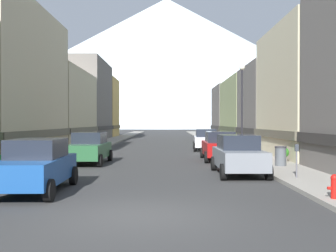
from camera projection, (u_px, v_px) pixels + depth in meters
name	position (u px, v px, depth m)	size (l,w,h in m)	color
ground_plane	(141.00, 216.00, 9.99)	(400.00, 400.00, 0.00)	#323232
sidewalk_left	(106.00, 142.00, 44.97)	(2.50, 100.00, 0.15)	gray
sidewalk_right	(216.00, 142.00, 45.01)	(2.50, 100.00, 0.15)	gray
storefront_left_2	(34.00, 110.00, 39.09)	(10.02, 12.80, 7.42)	beige
storefront_left_3	(71.00, 102.00, 51.94)	(9.13, 12.36, 10.28)	#66605B
storefront_left_4	(90.00, 109.00, 62.60)	(8.12, 8.09, 9.21)	#D8B259
storefront_right_1	(334.00, 95.00, 25.92)	(8.42, 9.81, 8.56)	beige
storefront_right_2	(291.00, 109.00, 35.30)	(8.73, 8.49, 7.38)	#66605B
storefront_right_3	(260.00, 112.00, 46.25)	(8.42, 12.78, 7.38)	#8C9966
storefront_right_4	(239.00, 113.00, 57.94)	(7.60, 9.42, 7.57)	#66605B
car_left_0	(34.00, 165.00, 13.39)	(2.14, 4.44, 1.78)	#19478C
car_left_1	(88.00, 148.00, 22.47)	(2.12, 4.43, 1.78)	#265933
car_right_0	(237.00, 155.00, 17.76)	(2.07, 4.41, 1.78)	slate
car_right_1	(218.00, 146.00, 24.37)	(2.10, 4.42, 1.78)	#9E1111
car_right_2	(204.00, 140.00, 33.20)	(2.23, 4.48, 1.78)	silver
fire_hydrant_near	(333.00, 186.00, 11.46)	(0.40, 0.22, 0.70)	red
parking_meter_near	(295.00, 156.00, 15.76)	(0.14, 0.10, 1.33)	#595960
trash_bin_right	(279.00, 156.00, 20.12)	(0.59, 0.59, 0.98)	#4C5156
potted_plant_0	(282.00, 154.00, 21.87)	(0.60, 0.60, 0.84)	gray
potted_plant_1	(3.00, 161.00, 18.54)	(0.47, 0.47, 0.75)	#4C4C51
streetlamp_right	(241.00, 96.00, 25.23)	(0.36, 0.36, 5.86)	black
mountain_backdrop	(165.00, 62.00, 269.55)	(284.79, 284.79, 86.14)	silver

